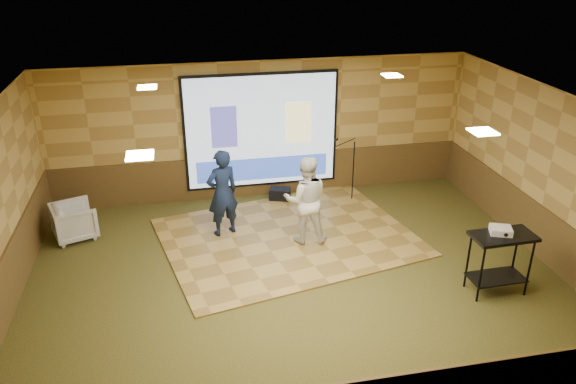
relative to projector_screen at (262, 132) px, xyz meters
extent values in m
plane|color=#2B3317|center=(0.00, -3.44, -1.47)|extent=(9.00, 9.00, 0.00)
cube|color=tan|center=(0.00, 0.06, 0.03)|extent=(9.00, 0.04, 3.00)
cube|color=tan|center=(0.00, -6.94, 0.03)|extent=(9.00, 0.04, 3.00)
cube|color=tan|center=(4.50, -3.44, 0.03)|extent=(0.04, 7.00, 3.00)
cube|color=white|center=(0.00, -3.44, 1.53)|extent=(9.00, 7.00, 0.04)
cube|color=#54391C|center=(0.00, 0.04, -1.00)|extent=(9.00, 0.04, 0.95)
cube|color=#54391C|center=(-4.48, -3.44, -1.00)|extent=(0.04, 7.00, 0.95)
cube|color=#54391C|center=(4.48, -3.44, -1.00)|extent=(0.04, 7.00, 0.95)
cube|color=black|center=(0.00, 0.01, 0.03)|extent=(3.32, 0.03, 2.52)
cube|color=silver|center=(0.00, -0.02, 0.03)|extent=(3.20, 0.02, 2.40)
cube|color=#41408E|center=(-0.80, -0.03, 0.18)|extent=(0.55, 0.01, 0.90)
cube|color=#F5E08E|center=(0.80, -0.03, 0.18)|extent=(0.55, 0.01, 0.90)
cube|color=#2F4CB2|center=(0.00, -0.03, -0.82)|extent=(2.88, 0.01, 0.50)
cube|color=#FFE7BF|center=(-2.20, -1.64, 1.50)|extent=(0.32, 0.32, 0.02)
cube|color=#FFE7BF|center=(2.20, -1.64, 1.50)|extent=(0.32, 0.32, 0.02)
cube|color=#FFE7BF|center=(-2.20, -4.94, 1.50)|extent=(0.32, 0.32, 0.02)
cube|color=#FFE7BF|center=(2.20, -4.94, 1.50)|extent=(0.32, 0.32, 0.02)
cube|color=#A5823C|center=(0.16, -2.05, -1.46)|extent=(5.23, 4.39, 0.03)
imported|color=#121D3A|center=(-1.02, -1.66, -0.58)|extent=(0.73, 0.60, 1.72)
imported|color=silver|center=(0.46, -2.25, -0.59)|extent=(0.91, 0.76, 1.70)
cylinder|color=black|center=(2.71, -4.66, -0.98)|extent=(0.04, 0.04, 1.00)
cylinder|color=black|center=(3.55, -4.66, -0.98)|extent=(0.04, 0.04, 1.00)
cylinder|color=black|center=(2.71, -4.24, -0.98)|extent=(0.04, 0.04, 1.00)
cylinder|color=black|center=(3.55, -4.24, -0.98)|extent=(0.04, 0.04, 1.00)
cube|color=black|center=(3.13, -4.45, -0.45)|extent=(1.00, 0.53, 0.05)
cube|color=black|center=(3.13, -4.45, -1.21)|extent=(0.89, 0.47, 0.03)
cube|color=white|center=(3.10, -4.40, -0.37)|extent=(0.40, 0.37, 0.11)
cylinder|color=black|center=(1.88, -0.66, -1.47)|extent=(0.24, 0.24, 0.02)
cylinder|color=black|center=(1.88, -0.66, -0.80)|extent=(0.02, 0.02, 1.36)
cylinder|color=black|center=(1.68, -0.66, -0.12)|extent=(0.43, 0.02, 0.17)
cylinder|color=black|center=(1.47, -0.66, -0.04)|extent=(0.10, 0.05, 0.08)
imported|color=gray|center=(-3.84, -1.20, -1.13)|extent=(0.97, 0.96, 0.70)
cube|color=black|center=(0.32, -0.35, -1.34)|extent=(0.51, 0.42, 0.27)
camera|label=1|loc=(-1.71, -11.32, 3.86)|focal=35.00mm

